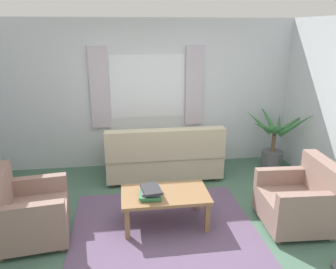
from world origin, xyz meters
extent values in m
plane|color=#476B56|center=(0.00, 0.00, 0.00)|extent=(6.24, 6.24, 0.00)
cube|color=silver|center=(0.00, 2.26, 1.30)|extent=(5.32, 0.12, 2.60)
cube|color=white|center=(0.00, 2.20, 1.45)|extent=(1.30, 0.01, 1.10)
cube|color=silver|center=(-0.83, 2.17, 1.45)|extent=(0.32, 0.06, 1.40)
cube|color=silver|center=(0.83, 2.17, 1.45)|extent=(0.32, 0.06, 1.40)
cube|color=#604C6B|center=(0.00, 0.00, 0.01)|extent=(2.29, 2.06, 0.01)
cube|color=#BCB293|center=(0.20, 1.63, 0.25)|extent=(1.90, 0.80, 0.38)
cube|color=#BCB293|center=(0.20, 1.31, 0.68)|extent=(1.90, 0.20, 0.48)
cube|color=#BCB293|center=(1.07, 1.63, 0.56)|extent=(0.16, 0.80, 0.24)
cube|color=#BCB293|center=(-0.67, 1.63, 0.56)|extent=(0.16, 0.80, 0.24)
cylinder|color=olive|center=(1.05, 1.93, 0.03)|extent=(0.06, 0.06, 0.06)
cylinder|color=olive|center=(-0.65, 1.93, 0.03)|extent=(0.06, 0.06, 0.06)
cylinder|color=olive|center=(1.05, 1.33, 0.03)|extent=(0.06, 0.06, 0.06)
cylinder|color=olive|center=(-0.65, 1.33, 0.03)|extent=(0.06, 0.06, 0.06)
cube|color=gray|center=(-1.56, 0.07, 0.24)|extent=(0.90, 0.93, 0.36)
cube|color=gray|center=(-1.52, -0.29, 0.53)|extent=(0.81, 0.22, 0.22)
cube|color=gray|center=(-1.61, 0.42, 0.53)|extent=(0.81, 0.22, 0.22)
cylinder|color=olive|center=(-1.20, -0.23, 0.03)|extent=(0.05, 0.05, 0.06)
cylinder|color=olive|center=(-1.29, 0.44, 0.03)|extent=(0.05, 0.05, 0.06)
cylinder|color=olive|center=(-1.84, -0.31, 0.03)|extent=(0.05, 0.05, 0.06)
cylinder|color=olive|center=(-1.92, 0.36, 0.03)|extent=(0.05, 0.05, 0.06)
cube|color=gray|center=(1.65, -0.12, 0.24)|extent=(0.84, 0.88, 0.36)
cube|color=gray|center=(1.98, -0.13, 0.65)|extent=(0.23, 0.85, 0.46)
cube|color=gray|center=(1.67, 0.24, 0.53)|extent=(0.81, 0.16, 0.22)
cube|color=gray|center=(1.63, -0.47, 0.53)|extent=(0.81, 0.16, 0.22)
cylinder|color=olive|center=(1.35, 0.24, 0.03)|extent=(0.05, 0.05, 0.06)
cylinder|color=olive|center=(1.31, -0.44, 0.03)|extent=(0.05, 0.05, 0.06)
cylinder|color=olive|center=(1.99, 0.21, 0.03)|extent=(0.05, 0.05, 0.06)
cylinder|color=olive|center=(1.95, -0.47, 0.03)|extent=(0.05, 0.05, 0.06)
cube|color=olive|center=(0.03, 0.15, 0.42)|extent=(1.10, 0.64, 0.04)
cube|color=olive|center=(-0.46, -0.11, 0.20)|extent=(0.06, 0.06, 0.40)
cube|color=olive|center=(0.52, -0.11, 0.20)|extent=(0.06, 0.06, 0.40)
cube|color=olive|center=(-0.46, 0.41, 0.20)|extent=(0.06, 0.06, 0.40)
cube|color=olive|center=(0.52, 0.41, 0.20)|extent=(0.06, 0.06, 0.40)
cube|color=#387F4C|center=(-0.15, 0.09, 0.45)|extent=(0.26, 0.31, 0.03)
cube|color=#387F4C|center=(-0.16, 0.09, 0.48)|extent=(0.30, 0.34, 0.03)
cube|color=#7F478C|center=(-0.14, 0.10, 0.51)|extent=(0.24, 0.27, 0.03)
cube|color=#2D2D33|center=(-0.15, 0.09, 0.54)|extent=(0.26, 0.35, 0.03)
cylinder|color=#56565B|center=(2.17, 1.65, 0.17)|extent=(0.37, 0.37, 0.33)
cylinder|color=brown|center=(2.17, 1.65, 0.48)|extent=(0.07, 0.07, 0.30)
cone|color=#38753D|center=(2.50, 1.64, 0.86)|extent=(0.60, 0.12, 0.45)
cone|color=#38753D|center=(2.33, 1.84, 0.80)|extent=(0.33, 0.44, 0.34)
cone|color=#38753D|center=(2.16, 2.00, 0.88)|extent=(0.11, 0.67, 0.39)
cone|color=#38753D|center=(1.94, 1.81, 0.83)|extent=(0.46, 0.37, 0.44)
cone|color=#38753D|center=(1.92, 1.58, 0.82)|extent=(0.52, 0.26, 0.31)
cone|color=#38753D|center=(2.14, 1.39, 0.82)|extent=(0.15, 0.51, 0.34)
cone|color=#38753D|center=(2.42, 1.41, 0.88)|extent=(0.45, 0.49, 0.55)
camera|label=1|loc=(-0.45, -3.56, 2.42)|focal=35.35mm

